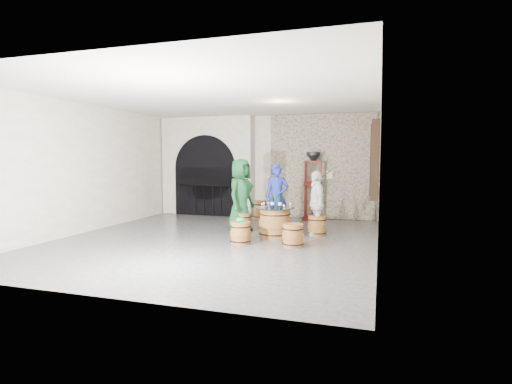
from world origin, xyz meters
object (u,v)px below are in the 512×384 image
(barrel_table, at_px, (275,223))
(person_white, at_px, (316,203))
(barrel_stool_near_right, at_px, (293,235))
(barrel_stool_right, at_px, (317,225))
(wine_bottle_left, at_px, (272,202))
(barrel_stool_left, at_px, (243,222))
(wine_bottle_right, at_px, (280,201))
(wine_bottle_center, at_px, (280,203))
(barrel_stool_far, at_px, (277,220))
(person_green, at_px, (241,195))
(person_blue, at_px, (277,197))
(corking_press, at_px, (313,181))
(barrel_stool_near_left, at_px, (240,233))
(side_barrel, at_px, (260,210))

(barrel_table, distance_m, person_white, 1.11)
(barrel_stool_near_right, bearing_deg, person_white, 79.15)
(barrel_stool_right, bearing_deg, wine_bottle_left, -147.95)
(barrel_stool_left, xyz_separation_m, barrel_stool_near_right, (1.56, -1.32, 0.00))
(barrel_stool_right, relative_size, wine_bottle_right, 1.48)
(wine_bottle_center, height_order, wine_bottle_right, same)
(barrel_table, relative_size, barrel_stool_far, 1.89)
(person_green, height_order, wine_bottle_right, person_green)
(barrel_stool_near_right, height_order, person_green, person_green)
(wine_bottle_right, bearing_deg, barrel_stool_right, 22.71)
(person_white, bearing_deg, person_blue, -135.74)
(barrel_stool_far, relative_size, barrel_stool_right, 1.00)
(barrel_stool_near_right, xyz_separation_m, wine_bottle_right, (-0.54, 1.06, 0.60))
(person_blue, relative_size, person_white, 1.10)
(barrel_stool_right, relative_size, corking_press, 0.24)
(barrel_stool_right, relative_size, wine_bottle_center, 1.48)
(barrel_stool_right, distance_m, person_blue, 1.38)
(barrel_stool_far, xyz_separation_m, wine_bottle_left, (0.17, -1.08, 0.60))
(barrel_table, height_order, barrel_stool_far, barrel_table)
(person_green, bearing_deg, barrel_stool_far, -45.05)
(barrel_stool_near_left, distance_m, wine_bottle_left, 1.16)
(barrel_stool_left, xyz_separation_m, wine_bottle_center, (1.09, -0.56, 0.60))
(side_barrel, bearing_deg, barrel_table, -66.45)
(barrel_table, height_order, wine_bottle_right, wine_bottle_right)
(barrel_stool_left, bearing_deg, corking_press, 60.74)
(wine_bottle_left, bearing_deg, person_blue, 99.01)
(barrel_table, distance_m, barrel_stool_far, 1.06)
(barrel_stool_near_right, distance_m, person_white, 1.52)
(side_barrel, bearing_deg, person_white, -46.10)
(corking_press, bearing_deg, wine_bottle_right, -96.71)
(barrel_stool_near_right, height_order, person_white, person_white)
(barrel_stool_near_left, xyz_separation_m, person_blue, (0.30, 1.97, 0.61))
(barrel_stool_near_left, height_order, wine_bottle_right, wine_bottle_right)
(barrel_stool_near_right, distance_m, side_barrel, 3.93)
(barrel_table, bearing_deg, barrel_stool_far, 101.84)
(person_blue, bearing_deg, barrel_table, -99.47)
(person_blue, distance_m, side_barrel, 1.93)
(barrel_stool_right, bearing_deg, wine_bottle_right, -157.29)
(barrel_table, height_order, person_blue, person_blue)
(wine_bottle_left, bearing_deg, barrel_table, 45.56)
(barrel_stool_right, distance_m, side_barrel, 2.94)
(barrel_stool_near_left, bearing_deg, wine_bottle_left, 61.14)
(barrel_stool_left, height_order, barrel_stool_near_left, same)
(barrel_stool_far, relative_size, barrel_stool_near_right, 1.00)
(barrel_stool_left, distance_m, barrel_stool_near_left, 1.44)
(barrel_table, relative_size, barrel_stool_right, 1.89)
(barrel_stool_left, xyz_separation_m, side_barrel, (-0.20, 2.19, 0.04))
(barrel_stool_near_left, xyz_separation_m, wine_bottle_left, (0.48, 0.87, 0.60))
(wine_bottle_center, bearing_deg, person_blue, 107.47)
(barrel_table, relative_size, person_green, 0.50)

